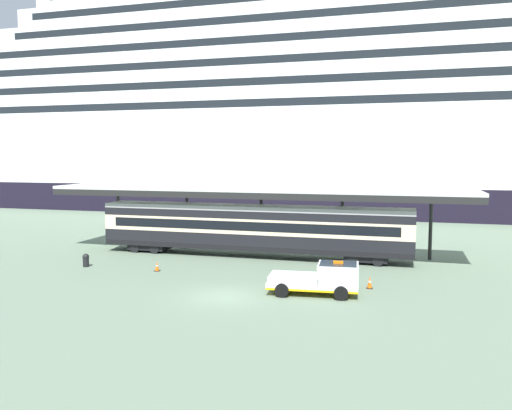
{
  "coord_description": "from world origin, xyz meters",
  "views": [
    {
      "loc": [
        9.75,
        -27.35,
        7.97
      ],
      "look_at": [
        -0.58,
        8.4,
        4.5
      ],
      "focal_mm": 36.36,
      "sensor_mm": 36.0,
      "label": 1
    }
  ],
  "objects": [
    {
      "name": "platform_canopy",
      "position": [
        -1.92,
        12.41,
        5.24
      ],
      "size": [
        34.09,
        5.06,
        5.51
      ],
      "color": "silver",
      "rests_on": "ground"
    },
    {
      "name": "quay_bollard",
      "position": [
        -12.43,
        4.85,
        0.52
      ],
      "size": [
        0.48,
        0.48,
        0.96
      ],
      "color": "black",
      "rests_on": "ground"
    },
    {
      "name": "ground_plane",
      "position": [
        0.0,
        0.0,
        0.0
      ],
      "size": [
        400.0,
        400.0,
        0.0
      ],
      "primitive_type": "plane",
      "color": "slate"
    },
    {
      "name": "service_truck",
      "position": [
        5.24,
        1.97,
        0.99
      ],
      "size": [
        5.36,
        2.61,
        2.02
      ],
      "color": "white",
      "rests_on": "ground"
    },
    {
      "name": "traffic_cone_near",
      "position": [
        7.82,
        4.19,
        0.37
      ],
      "size": [
        0.36,
        0.36,
        0.75
      ],
      "color": "black",
      "rests_on": "ground"
    },
    {
      "name": "traffic_cone_far",
      "position": [
        5.98,
        6.36,
        0.35
      ],
      "size": [
        0.36,
        0.36,
        0.72
      ],
      "color": "black",
      "rests_on": "ground"
    },
    {
      "name": "cruise_ship",
      "position": [
        12.91,
        52.9,
        14.82
      ],
      "size": [
        168.92,
        28.24,
        44.01
      ],
      "color": "black",
      "rests_on": "ground"
    },
    {
      "name": "train_carriage",
      "position": [
        -1.92,
        11.98,
        2.31
      ],
      "size": [
        24.97,
        2.81,
        4.11
      ],
      "color": "black",
      "rests_on": "ground"
    },
    {
      "name": "traffic_cone_mid",
      "position": [
        -6.8,
        4.97,
        0.33
      ],
      "size": [
        0.36,
        0.36,
        0.67
      ],
      "color": "black",
      "rests_on": "ground"
    }
  ]
}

